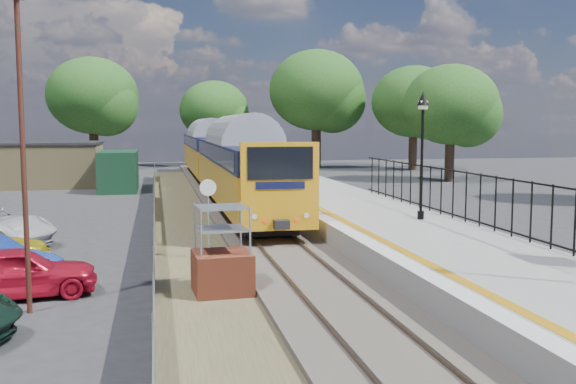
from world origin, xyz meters
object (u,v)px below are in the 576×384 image
object	(u,v)px
carpark_lamp	(22,134)
car_red	(15,272)
train	(220,155)
victorian_lamp_north	(423,125)
brick_plinth	(222,252)
speed_sign	(208,206)

from	to	relation	value
carpark_lamp	car_red	distance (m)	3.76
car_red	train	bearing A→B (deg)	-28.41
victorian_lamp_north	car_red	size ratio (longest dim) A/B	1.18
brick_plinth	carpark_lamp	world-z (taller)	carpark_lamp
carpark_lamp	victorian_lamp_north	bearing A→B (deg)	27.08
train	speed_sign	distance (m)	21.57
train	brick_plinth	size ratio (longest dim) A/B	17.66
victorian_lamp_north	carpark_lamp	distance (m)	13.84
speed_sign	train	bearing A→B (deg)	79.24
carpark_lamp	speed_sign	bearing A→B (deg)	47.00
victorian_lamp_north	carpark_lamp	world-z (taller)	carpark_lamp
victorian_lamp_north	train	size ratio (longest dim) A/B	0.11
train	brick_plinth	bearing A→B (deg)	-95.59
brick_plinth	carpark_lamp	size ratio (longest dim) A/B	0.32
train	victorian_lamp_north	bearing A→B (deg)	-75.13
victorian_lamp_north	train	world-z (taller)	victorian_lamp_north
train	brick_plinth	distance (m)	25.71
brick_plinth	victorian_lamp_north	bearing A→B (deg)	35.69
car_red	brick_plinth	bearing A→B (deg)	-109.20
victorian_lamp_north	brick_plinth	bearing A→B (deg)	-144.31
train	speed_sign	world-z (taller)	train
victorian_lamp_north	car_red	xyz separation A→B (m)	(-12.88, -4.91, -3.63)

